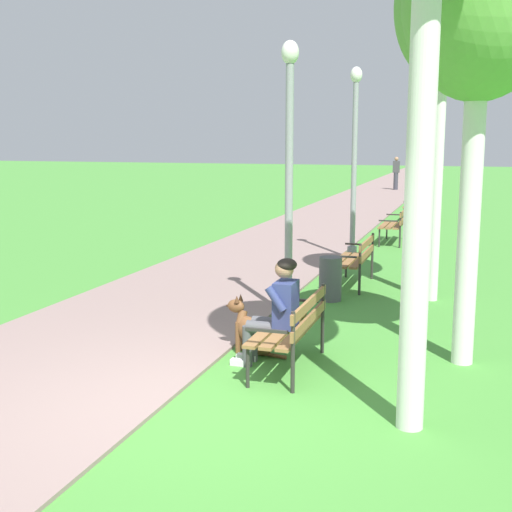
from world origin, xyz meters
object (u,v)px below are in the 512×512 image
object	(u,v)px
person_seated_on_near_bench	(276,308)
lamp_post_mid	(354,162)
birch_tree_second	(481,9)
pedestrian_distant	(396,173)
park_bench_furthest	(416,204)
park_bench_near	(293,325)
lamp_post_near	(289,179)
birch_tree_third	(444,9)
dog_brown	(253,333)
litter_bin	(330,279)
park_bench_far	(396,223)
park_bench_mid	(356,257)

from	to	relation	value
person_seated_on_near_bench	lamp_post_mid	bearing A→B (deg)	93.12
birch_tree_second	pedestrian_distant	distance (m)	26.72
park_bench_furthest	person_seated_on_near_bench	size ratio (longest dim) A/B	1.20
park_bench_near	lamp_post_near	bearing A→B (deg)	106.78
lamp_post_mid	park_bench_furthest	bearing A→B (deg)	85.38
park_bench_near	lamp_post_near	xyz separation A→B (m)	(-0.63, 2.10, 1.48)
person_seated_on_near_bench	lamp_post_mid	xyz separation A→B (m)	(-0.38, 7.01, 1.38)
person_seated_on_near_bench	lamp_post_near	distance (m)	2.48
birch_tree_third	dog_brown	bearing A→B (deg)	-117.84
litter_bin	birch_tree_third	bearing A→B (deg)	18.80
birch_tree_second	person_seated_on_near_bench	bearing A→B (deg)	-158.64
park_bench_near	birch_tree_second	bearing A→B (deg)	24.74
dog_brown	lamp_post_mid	bearing A→B (deg)	89.92
park_bench_near	park_bench_far	xyz separation A→B (m)	(-0.00, 9.75, 0.00)
park_bench_mid	birch_tree_third	xyz separation A→B (m)	(1.34, -0.68, 3.93)
lamp_post_near	pedestrian_distant	bearing A→B (deg)	93.14
park_bench_mid	lamp_post_mid	size ratio (longest dim) A/B	0.38
park_bench_mid	litter_bin	bearing A→B (deg)	-99.44
park_bench_far	birch_tree_second	world-z (taller)	birch_tree_second
park_bench_near	park_bench_far	bearing A→B (deg)	90.01
dog_brown	park_bench_near	bearing A→B (deg)	-33.18
birch_tree_second	litter_bin	distance (m)	4.83
person_seated_on_near_bench	birch_tree_third	size ratio (longest dim) A/B	0.22
park_bench_furthest	litter_bin	size ratio (longest dim) A/B	2.14
park_bench_mid	lamp_post_near	distance (m)	2.93
dog_brown	pedestrian_distant	xyz separation A→B (m)	(-1.41, 26.71, 0.58)
park_bench_mid	park_bench_far	distance (m)	5.18
lamp_post_mid	birch_tree_second	bearing A→B (deg)	-69.07
dog_brown	birch_tree_second	xyz separation A→B (m)	(2.39, 0.43, 3.64)
park_bench_furthest	park_bench_near	bearing A→B (deg)	-90.16
litter_bin	pedestrian_distant	bearing A→B (deg)	94.14
park_bench_furthest	pedestrian_distant	xyz separation A→B (m)	(-2.05, 12.26, 0.33)
park_bench_near	lamp_post_near	size ratio (longest dim) A/B	0.39
birch_tree_third	park_bench_far	bearing A→B (deg)	102.05
person_seated_on_near_bench	pedestrian_distant	bearing A→B (deg)	93.80
park_bench_furthest	person_seated_on_near_bench	distance (m)	14.80
park_bench_far	pedestrian_distant	size ratio (longest dim) A/B	0.91
park_bench_near	person_seated_on_near_bench	xyz separation A→B (m)	(-0.21, 0.04, 0.17)
person_seated_on_near_bench	lamp_post_near	world-z (taller)	lamp_post_near
dog_brown	park_bench_mid	bearing A→B (deg)	83.03
park_bench_mid	lamp_post_near	bearing A→B (deg)	-102.51
park_bench_near	litter_bin	xyz separation A→B (m)	(-0.29, 3.37, -0.16)
lamp_post_mid	pedestrian_distant	size ratio (longest dim) A/B	2.41
park_bench_near	pedestrian_distant	size ratio (longest dim) A/B	0.91
park_bench_near	lamp_post_mid	bearing A→B (deg)	94.77
park_bench_far	birch_tree_third	size ratio (longest dim) A/B	0.27
park_bench_mid	dog_brown	xyz separation A→B (m)	(-0.51, -4.18, -0.25)
dog_brown	birch_tree_second	distance (m)	4.37
park_bench_mid	park_bench_near	bearing A→B (deg)	-88.90
lamp_post_mid	lamp_post_near	bearing A→B (deg)	-90.53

